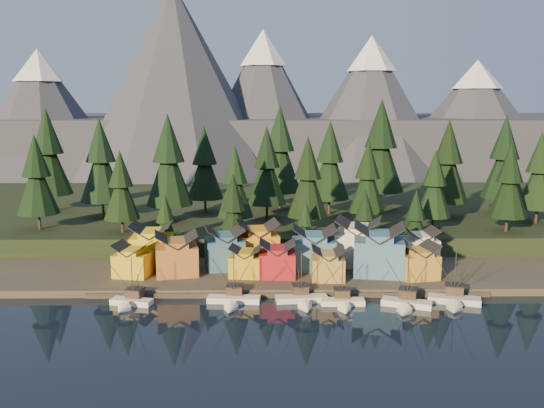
{
  "coord_description": "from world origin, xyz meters",
  "views": [
    {
      "loc": [
        -4.82,
        -99.81,
        38.43
      ],
      "look_at": [
        -3.06,
        30.0,
        16.18
      ],
      "focal_mm": 40.0,
      "sensor_mm": 36.0,
      "label": 1
    }
  ],
  "objects_px": {
    "boat_4": "(343,296)",
    "house_back_1": "(225,247)",
    "boat_0": "(129,295)",
    "boat_3": "(303,294)",
    "boat_2": "(233,294)",
    "boat_5": "(406,297)",
    "house_front_0": "(133,259)",
    "house_back_0": "(152,244)",
    "boat_6": "(455,293)",
    "house_front_1": "(177,253)"
  },
  "relations": [
    {
      "from": "boat_2",
      "to": "boat_4",
      "type": "distance_m",
      "value": 20.98
    },
    {
      "from": "house_front_0",
      "to": "house_front_1",
      "type": "relative_size",
      "value": 0.8
    },
    {
      "from": "boat_6",
      "to": "house_front_0",
      "type": "relative_size",
      "value": 1.45
    },
    {
      "from": "boat_0",
      "to": "boat_2",
      "type": "relative_size",
      "value": 0.91
    },
    {
      "from": "boat_2",
      "to": "boat_0",
      "type": "bearing_deg",
      "value": -173.15
    },
    {
      "from": "boat_2",
      "to": "house_back_0",
      "type": "height_order",
      "value": "house_back_0"
    },
    {
      "from": "boat_4",
      "to": "boat_5",
      "type": "height_order",
      "value": "boat_5"
    },
    {
      "from": "boat_2",
      "to": "boat_3",
      "type": "relative_size",
      "value": 1.01
    },
    {
      "from": "boat_0",
      "to": "house_front_1",
      "type": "distance_m",
      "value": 17.92
    },
    {
      "from": "boat_2",
      "to": "house_front_0",
      "type": "distance_m",
      "value": 26.42
    },
    {
      "from": "house_front_0",
      "to": "house_back_0",
      "type": "xyz_separation_m",
      "value": [
        2.69,
        7.78,
        1.39
      ]
    },
    {
      "from": "boat_2",
      "to": "boat_4",
      "type": "height_order",
      "value": "boat_2"
    },
    {
      "from": "boat_0",
      "to": "boat_4",
      "type": "xyz_separation_m",
      "value": [
        40.45,
        -0.63,
        -0.08
      ]
    },
    {
      "from": "boat_2",
      "to": "boat_4",
      "type": "bearing_deg",
      "value": 0.86
    },
    {
      "from": "boat_0",
      "to": "house_back_1",
      "type": "bearing_deg",
      "value": 64.34
    },
    {
      "from": "boat_0",
      "to": "boat_3",
      "type": "bearing_deg",
      "value": 15.05
    },
    {
      "from": "boat_4",
      "to": "house_front_0",
      "type": "xyz_separation_m",
      "value": [
        -42.91,
        15.66,
        3.29
      ]
    },
    {
      "from": "boat_4",
      "to": "boat_0",
      "type": "bearing_deg",
      "value": 179.82
    },
    {
      "from": "boat_5",
      "to": "boat_6",
      "type": "distance_m",
      "value": 9.75
    },
    {
      "from": "boat_5",
      "to": "house_back_0",
      "type": "distance_m",
      "value": 57.62
    },
    {
      "from": "boat_0",
      "to": "house_back_1",
      "type": "relative_size",
      "value": 1.06
    },
    {
      "from": "boat_4",
      "to": "house_front_1",
      "type": "xyz_separation_m",
      "value": [
        -33.72,
        16.69,
        4.31
      ]
    },
    {
      "from": "boat_0",
      "to": "boat_2",
      "type": "distance_m",
      "value": 19.53
    },
    {
      "from": "boat_3",
      "to": "boat_5",
      "type": "bearing_deg",
      "value": -13.9
    },
    {
      "from": "boat_0",
      "to": "house_back_0",
      "type": "bearing_deg",
      "value": 102.74
    },
    {
      "from": "boat_0",
      "to": "house_front_0",
      "type": "relative_size",
      "value": 1.26
    },
    {
      "from": "house_front_0",
      "to": "boat_6",
      "type": "bearing_deg",
      "value": -3.25
    },
    {
      "from": "house_front_0",
      "to": "house_front_1",
      "type": "bearing_deg",
      "value": 16.46
    },
    {
      "from": "boat_4",
      "to": "house_back_1",
      "type": "height_order",
      "value": "house_back_1"
    },
    {
      "from": "house_front_0",
      "to": "house_back_0",
      "type": "relative_size",
      "value": 0.84
    },
    {
      "from": "boat_4",
      "to": "house_back_1",
      "type": "relative_size",
      "value": 1.05
    },
    {
      "from": "boat_2",
      "to": "house_front_0",
      "type": "bearing_deg",
      "value": 151.63
    },
    {
      "from": "boat_0",
      "to": "house_back_1",
      "type": "height_order",
      "value": "house_back_1"
    },
    {
      "from": "house_front_0",
      "to": "house_back_0",
      "type": "height_order",
      "value": "house_back_0"
    },
    {
      "from": "boat_3",
      "to": "boat_0",
      "type": "bearing_deg",
      "value": 176.19
    },
    {
      "from": "boat_3",
      "to": "house_back_0",
      "type": "xyz_separation_m",
      "value": [
        -32.63,
        21.81,
        4.71
      ]
    },
    {
      "from": "boat_5",
      "to": "boat_3",
      "type": "bearing_deg",
      "value": -168.53
    },
    {
      "from": "boat_5",
      "to": "house_back_1",
      "type": "relative_size",
      "value": 1.16
    },
    {
      "from": "boat_3",
      "to": "boat_4",
      "type": "relative_size",
      "value": 1.1
    },
    {
      "from": "boat_5",
      "to": "house_front_0",
      "type": "bearing_deg",
      "value": -177.35
    },
    {
      "from": "boat_2",
      "to": "boat_5",
      "type": "height_order",
      "value": "boat_5"
    },
    {
      "from": "house_front_1",
      "to": "boat_4",
      "type": "bearing_deg",
      "value": -37.15
    },
    {
      "from": "boat_0",
      "to": "boat_2",
      "type": "bearing_deg",
      "value": 15.52
    },
    {
      "from": "boat_2",
      "to": "house_back_0",
      "type": "relative_size",
      "value": 1.16
    },
    {
      "from": "house_back_0",
      "to": "boat_4",
      "type": "bearing_deg",
      "value": -31.71
    },
    {
      "from": "house_front_1",
      "to": "house_front_0",
      "type": "bearing_deg",
      "value": 175.6
    },
    {
      "from": "boat_4",
      "to": "house_front_0",
      "type": "bearing_deg",
      "value": 160.67
    },
    {
      "from": "house_front_1",
      "to": "house_back_0",
      "type": "xyz_separation_m",
      "value": [
        -6.5,
        6.75,
        0.36
      ]
    },
    {
      "from": "boat_3",
      "to": "boat_6",
      "type": "distance_m",
      "value": 28.88
    },
    {
      "from": "boat_6",
      "to": "boat_5",
      "type": "bearing_deg",
      "value": -153.32
    }
  ]
}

